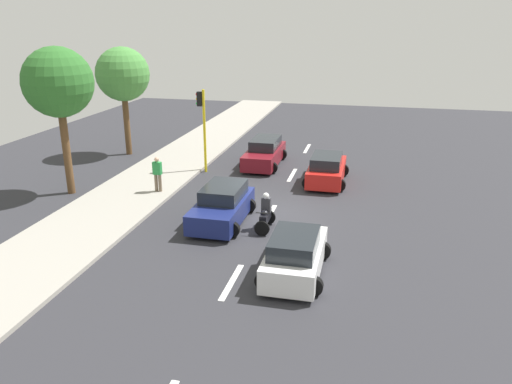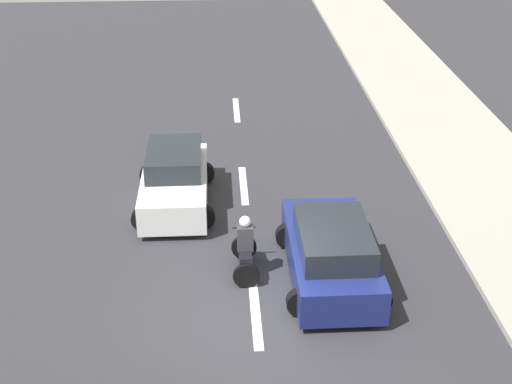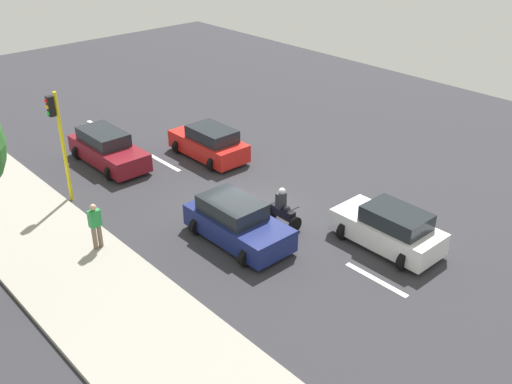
{
  "view_description": "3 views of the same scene",
  "coord_description": "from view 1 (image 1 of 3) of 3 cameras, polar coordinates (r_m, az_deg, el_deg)",
  "views": [
    {
      "loc": [
        -4.05,
        19.82,
        8.04
      ],
      "look_at": [
        0.38,
        0.97,
        1.35
      ],
      "focal_mm": 35.38,
      "sensor_mm": 36.0,
      "label": 1
    },
    {
      "loc": [
        -0.7,
        -12.09,
        9.25
      ],
      "look_at": [
        0.13,
        2.14,
        1.8
      ],
      "focal_mm": 49.8,
      "sensor_mm": 36.0,
      "label": 2
    },
    {
      "loc": [
        13.08,
        14.74,
        11.22
      ],
      "look_at": [
        0.57,
        0.89,
        1.39
      ],
      "focal_mm": 40.99,
      "sensor_mm": 36.0,
      "label": 3
    }
  ],
  "objects": [
    {
      "name": "motorcycle",
      "position": [
        20.08,
        1.08,
        -2.55
      ],
      "size": [
        0.6,
        1.3,
        1.53
      ],
      "color": "black",
      "rests_on": "ground"
    },
    {
      "name": "lane_stripe_south",
      "position": [
        16.49,
        -2.76,
        -10.11
      ],
      "size": [
        0.2,
        2.4,
        0.01
      ],
      "primitive_type": "cube",
      "color": "white",
      "rests_on": "ground"
    },
    {
      "name": "street_tree_north",
      "position": [
        31.71,
        -14.84,
        12.68
      ],
      "size": [
        3.19,
        3.19,
        6.49
      ],
      "color": "brown",
      "rests_on": "ground"
    },
    {
      "name": "sidewalk",
      "position": [
        24.05,
        -15.01,
        -0.95
      ],
      "size": [
        4.0,
        60.0,
        0.15
      ],
      "primitive_type": "cube",
      "color": "#9E998E",
      "rests_on": "ground"
    },
    {
      "name": "lane_stripe_far_north",
      "position": [
        33.07,
        5.8,
        4.91
      ],
      "size": [
        0.2,
        2.4,
        0.01
      ],
      "primitive_type": "cube",
      "color": "white",
      "rests_on": "ground"
    },
    {
      "name": "lane_stripe_north",
      "position": [
        27.34,
        4.11,
        1.93
      ],
      "size": [
        0.2,
        2.4,
        0.01
      ],
      "primitive_type": "cube",
      "color": "white",
      "rests_on": "ground"
    },
    {
      "name": "car_maroon",
      "position": [
        29.01,
        0.96,
        4.43
      ],
      "size": [
        2.14,
        4.45,
        1.52
      ],
      "color": "maroon",
      "rests_on": "ground"
    },
    {
      "name": "car_dark_blue",
      "position": [
        20.84,
        -3.84,
        -1.56
      ],
      "size": [
        2.24,
        4.08,
        1.52
      ],
      "color": "navy",
      "rests_on": "ground"
    },
    {
      "name": "car_red",
      "position": [
        26.05,
        7.98,
        2.54
      ],
      "size": [
        2.14,
        3.99,
        1.52
      ],
      "color": "red",
      "rests_on": "ground"
    },
    {
      "name": "street_tree_south",
      "position": [
        24.97,
        -21.48,
        11.36
      ],
      "size": [
        3.19,
        3.19,
        6.89
      ],
      "color": "brown",
      "rests_on": "ground"
    },
    {
      "name": "ground_plane",
      "position": [
        21.79,
        1.55,
        -2.73
      ],
      "size": [
        40.0,
        60.0,
        0.1
      ],
      "primitive_type": "cube",
      "color": "#2D2D33"
    },
    {
      "name": "pedestrian_near_signal",
      "position": [
        24.45,
        -11.08,
        2.12
      ],
      "size": [
        0.4,
        0.24,
        1.69
      ],
      "color": "#72604C",
      "rests_on": "sidewalk"
    },
    {
      "name": "traffic_light_corner",
      "position": [
        27.35,
        -6.08,
        8.2
      ],
      "size": [
        0.49,
        0.24,
        4.5
      ],
      "color": "yellow",
      "rests_on": "ground"
    },
    {
      "name": "car_white",
      "position": [
        16.65,
        4.44,
        -7.1
      ],
      "size": [
        2.13,
        3.85,
        1.52
      ],
      "color": "white",
      "rests_on": "ground"
    },
    {
      "name": "lane_stripe_mid",
      "position": [
        21.77,
        1.55,
        -2.6
      ],
      "size": [
        0.2,
        2.4,
        0.01
      ],
      "primitive_type": "cube",
      "color": "white",
      "rests_on": "ground"
    }
  ]
}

